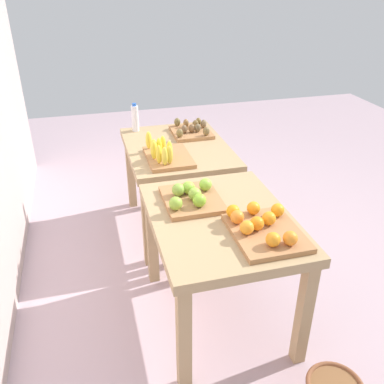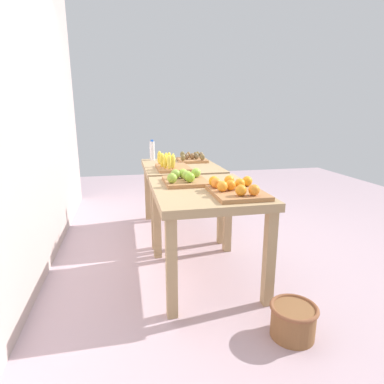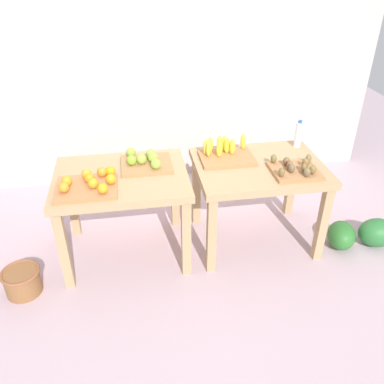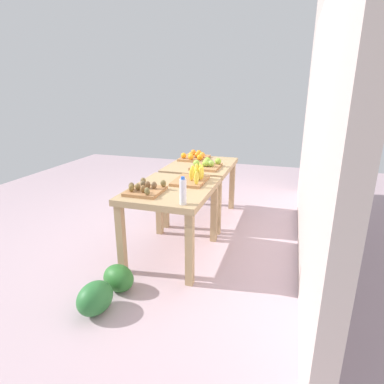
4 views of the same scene
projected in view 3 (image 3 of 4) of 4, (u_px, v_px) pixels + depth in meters
name	position (u px, v px, depth m)	size (l,w,h in m)	color
ground_plane	(192.00, 244.00, 3.59)	(8.00, 8.00, 0.00)	#B99EA9
back_wall	(169.00, 38.00, 3.93)	(4.40, 0.12, 3.00)	#C2AEA7
display_table_left	(122.00, 188.00, 3.18)	(1.04, 0.80, 0.76)	tan
display_table_right	(258.00, 176.00, 3.33)	(1.04, 0.80, 0.76)	tan
orange_bin	(89.00, 184.00, 2.93)	(0.45, 0.36, 0.11)	#AA7447
apple_bin	(145.00, 162.00, 3.23)	(0.40, 0.34, 0.11)	#AA7447
banana_crate	(225.00, 153.00, 3.34)	(0.44, 0.32, 0.17)	#AA7447
kiwi_bin	(295.00, 169.00, 3.13)	(0.36, 0.32, 0.10)	#AA7447
water_bottle	(298.00, 134.00, 3.50)	(0.06, 0.06, 0.25)	silver
watermelon_pile	(361.00, 234.00, 3.52)	(0.65, 0.37, 0.26)	#2A6D32
wicker_basket	(22.00, 281.00, 3.05)	(0.29, 0.29, 0.21)	brown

